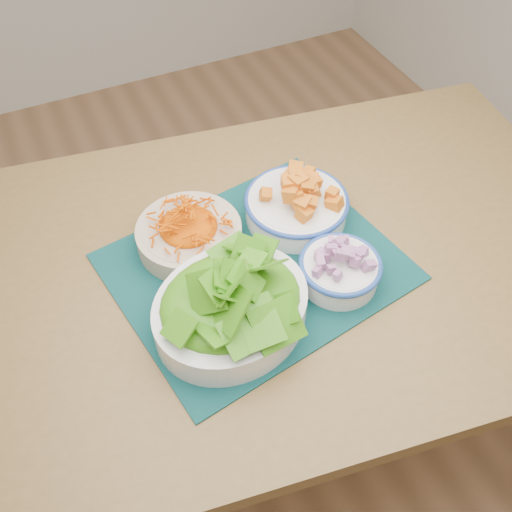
{
  "coord_description": "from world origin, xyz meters",
  "views": [
    {
      "loc": [
        -0.05,
        -0.56,
        1.61
      ],
      "look_at": [
        0.25,
        0.08,
        0.78
      ],
      "focal_mm": 40.0,
      "sensor_mm": 36.0,
      "label": 1
    }
  ],
  "objects_px": {
    "placemat": "(256,267)",
    "squash_bowl": "(297,200)",
    "carrot_bowl": "(189,231)",
    "lettuce_bowl": "(230,299)",
    "table": "(295,278)",
    "onion_bowl": "(340,267)"
  },
  "relations": [
    {
      "from": "placemat",
      "to": "squash_bowl",
      "type": "xyz_separation_m",
      "value": [
        0.13,
        0.09,
        0.05
      ]
    },
    {
      "from": "carrot_bowl",
      "to": "squash_bowl",
      "type": "bearing_deg",
      "value": -5.77
    },
    {
      "from": "carrot_bowl",
      "to": "lettuce_bowl",
      "type": "distance_m",
      "value": 0.21
    },
    {
      "from": "table",
      "to": "squash_bowl",
      "type": "bearing_deg",
      "value": 72.84
    },
    {
      "from": "placemat",
      "to": "carrot_bowl",
      "type": "xyz_separation_m",
      "value": [
        -0.1,
        0.11,
        0.04
      ]
    },
    {
      "from": "table",
      "to": "squash_bowl",
      "type": "distance_m",
      "value": 0.17
    },
    {
      "from": "placemat",
      "to": "carrot_bowl",
      "type": "relative_size",
      "value": 2.07
    },
    {
      "from": "carrot_bowl",
      "to": "placemat",
      "type": "bearing_deg",
      "value": -48.92
    },
    {
      "from": "lettuce_bowl",
      "to": "placemat",
      "type": "bearing_deg",
      "value": 27.98
    },
    {
      "from": "squash_bowl",
      "to": "table",
      "type": "bearing_deg",
      "value": -115.59
    },
    {
      "from": "carrot_bowl",
      "to": "onion_bowl",
      "type": "height_order",
      "value": "onion_bowl"
    },
    {
      "from": "squash_bowl",
      "to": "onion_bowl",
      "type": "bearing_deg",
      "value": -91.64
    },
    {
      "from": "table",
      "to": "carrot_bowl",
      "type": "height_order",
      "value": "carrot_bowl"
    },
    {
      "from": "carrot_bowl",
      "to": "onion_bowl",
      "type": "xyz_separation_m",
      "value": [
        0.22,
        -0.21,
        0.0
      ]
    },
    {
      "from": "carrot_bowl",
      "to": "squash_bowl",
      "type": "height_order",
      "value": "squash_bowl"
    },
    {
      "from": "placemat",
      "to": "carrot_bowl",
      "type": "bearing_deg",
      "value": 121.82
    },
    {
      "from": "table",
      "to": "onion_bowl",
      "type": "height_order",
      "value": "onion_bowl"
    },
    {
      "from": "table",
      "to": "lettuce_bowl",
      "type": "bearing_deg",
      "value": -142.97
    },
    {
      "from": "onion_bowl",
      "to": "carrot_bowl",
      "type": "bearing_deg",
      "value": 136.99
    },
    {
      "from": "table",
      "to": "placemat",
      "type": "bearing_deg",
      "value": -168.67
    },
    {
      "from": "table",
      "to": "lettuce_bowl",
      "type": "xyz_separation_m",
      "value": [
        -0.19,
        -0.1,
        0.16
      ]
    },
    {
      "from": "carrot_bowl",
      "to": "squash_bowl",
      "type": "relative_size",
      "value": 0.93
    }
  ]
}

